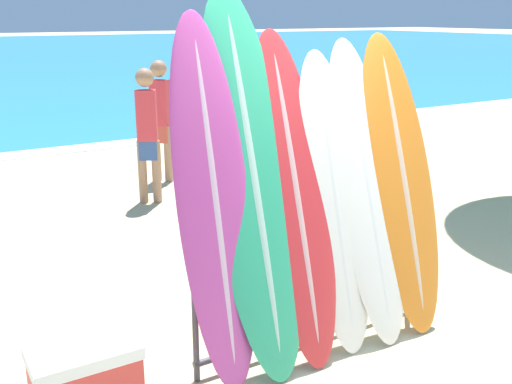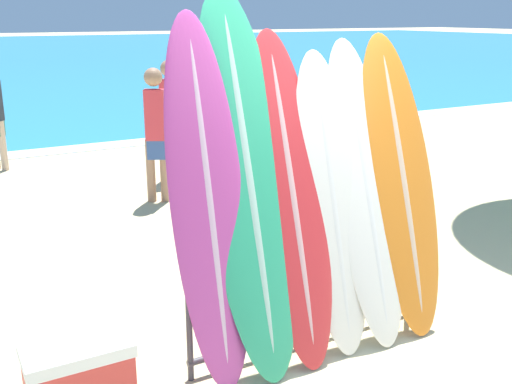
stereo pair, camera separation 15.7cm
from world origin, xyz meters
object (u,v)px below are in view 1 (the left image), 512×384
at_px(person_mid_beach, 147,131).
at_px(person_far_left, 161,117).
at_px(surfboard_slot_3, 335,203).
at_px(surfboard_slot_4, 367,192).
at_px(surfboard_slot_2, 295,200).
at_px(surfboard_rack, 315,281).
at_px(surfboard_slot_5, 401,183).
at_px(cooler_box, 85,378).
at_px(surfboard_slot_1, 253,185).
at_px(surfboard_slot_0, 214,206).

bearing_deg(person_mid_beach, person_far_left, -94.30).
relative_size(surfboard_slot_3, surfboard_slot_4, 0.97).
height_order(surfboard_slot_2, surfboard_slot_4, surfboard_slot_2).
bearing_deg(surfboard_rack, surfboard_slot_5, 1.68).
relative_size(surfboard_slot_4, surfboard_slot_5, 0.98).
bearing_deg(cooler_box, surfboard_slot_5, -1.00).
relative_size(surfboard_rack, person_mid_beach, 1.13).
height_order(surfboard_rack, cooler_box, surfboard_rack).
relative_size(surfboard_slot_1, person_mid_beach, 1.48).
height_order(surfboard_slot_5, person_far_left, surfboard_slot_5).
xyz_separation_m(surfboard_slot_3, person_mid_beach, (0.06, 3.75, -0.12)).
relative_size(surfboard_slot_3, surfboard_slot_5, 0.95).
relative_size(person_mid_beach, person_far_left, 0.99).
xyz_separation_m(person_mid_beach, person_far_left, (0.51, 0.85, 0.01)).
bearing_deg(surfboard_slot_4, surfboard_slot_1, 177.23).
distance_m(surfboard_slot_2, cooler_box, 1.69).
height_order(surfboard_slot_5, person_mid_beach, surfboard_slot_5).
bearing_deg(surfboard_slot_2, surfboard_slot_1, 172.57).
distance_m(surfboard_rack, cooler_box, 1.62).
distance_m(person_far_left, cooler_box, 5.15).
bearing_deg(surfboard_rack, surfboard_slot_3, 4.18).
height_order(surfboard_slot_0, surfboard_slot_2, surfboard_slot_0).
height_order(surfboard_slot_0, surfboard_slot_5, surfboard_slot_0).
bearing_deg(person_mid_beach, surfboard_slot_0, 102.34).
bearing_deg(surfboard_slot_2, surfboard_slot_3, -3.51).
bearing_deg(cooler_box, surfboard_slot_0, -2.47).
distance_m(surfboard_slot_3, person_far_left, 4.63).
height_order(surfboard_slot_1, surfboard_slot_2, surfboard_slot_1).
height_order(surfboard_slot_4, person_mid_beach, surfboard_slot_4).
bearing_deg(surfboard_slot_3, cooler_box, 178.29).
bearing_deg(surfboard_slot_5, surfboard_slot_2, 179.50).
xyz_separation_m(surfboard_slot_4, surfboard_slot_5, (0.32, -0.00, 0.02)).
distance_m(surfboard_rack, surfboard_slot_2, 0.63).
xyz_separation_m(surfboard_slot_0, surfboard_slot_1, (0.30, 0.04, 0.08)).
xyz_separation_m(surfboard_slot_3, person_far_left, (0.57, 4.59, -0.11)).
distance_m(surfboard_slot_3, surfboard_slot_5, 0.62).
relative_size(surfboard_slot_2, surfboard_slot_5, 1.02).
bearing_deg(cooler_box, surfboard_slot_3, -1.71).
bearing_deg(cooler_box, surfboard_slot_4, -1.06).
xyz_separation_m(surfboard_rack, surfboard_slot_1, (-0.46, 0.07, 0.74)).
xyz_separation_m(surfboard_slot_2, person_far_left, (0.89, 4.57, -0.18)).
height_order(surfboard_slot_4, person_far_left, surfboard_slot_4).
xyz_separation_m(surfboard_slot_1, cooler_box, (-1.14, -0.01, -1.01)).
distance_m(surfboard_slot_1, surfboard_slot_2, 0.33).
xyz_separation_m(surfboard_rack, surfboard_slot_0, (-0.75, 0.03, 0.66)).
relative_size(surfboard_slot_0, surfboard_slot_1, 0.94).
bearing_deg(surfboard_slot_4, surfboard_slot_5, -0.57).
bearing_deg(person_far_left, surfboard_slot_5, 136.91).
height_order(surfboard_slot_5, cooler_box, surfboard_slot_5).
height_order(surfboard_slot_2, cooler_box, surfboard_slot_2).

